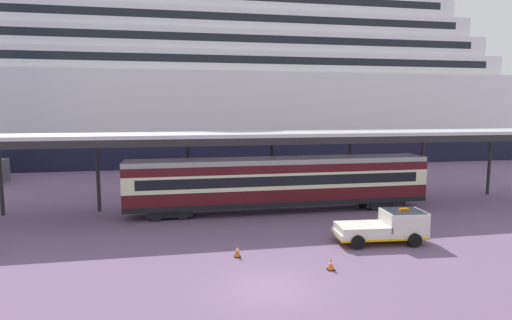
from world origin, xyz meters
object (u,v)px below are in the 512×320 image
service_truck (388,226)px  traffic_cone_near (237,251)px  traffic_cone_mid (331,264)px  cruise_ship (97,67)px  train_carriage (280,182)px

service_truck → traffic_cone_near: (-9.03, -0.78, -0.65)m
service_truck → traffic_cone_mid: size_ratio=8.95×
cruise_ship → traffic_cone_mid: cruise_ship is taller
traffic_cone_near → traffic_cone_mid: size_ratio=1.16×
train_carriage → service_truck: bearing=-61.7°
train_carriage → traffic_cone_near: (-4.55, -9.10, -1.97)m
cruise_ship → traffic_cone_mid: 56.77m
cruise_ship → service_truck: (24.19, -48.08, -13.31)m
cruise_ship → train_carriage: 45.97m
cruise_ship → traffic_cone_near: (15.16, -48.86, -13.96)m
train_carriage → traffic_cone_mid: 11.90m
cruise_ship → traffic_cone_mid: bearing=-69.4°
train_carriage → traffic_cone_mid: train_carriage is taller
cruise_ship → train_carriage: cruise_ship is taller
cruise_ship → service_truck: cruise_ship is taller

